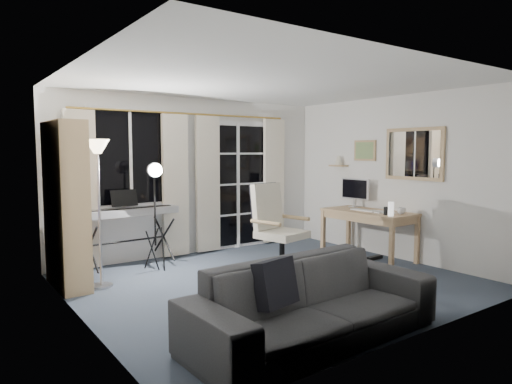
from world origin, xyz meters
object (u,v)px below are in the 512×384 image
(torchiere_lamp, at_px, (98,169))
(studio_light, at_px, (155,182))
(bookshelf, at_px, (63,210))
(sofa, at_px, (313,288))
(monitor, at_px, (355,190))
(desk, at_px, (368,217))
(mug, at_px, (401,210))
(keyboard_piano, at_px, (128,213))
(office_chair, at_px, (274,222))

(torchiere_lamp, relative_size, studio_light, 1.17)
(bookshelf, bearing_deg, sofa, -65.24)
(monitor, relative_size, sofa, 0.23)
(desk, height_order, mug, mug)
(sofa, bearing_deg, mug, 21.79)
(keyboard_piano, height_order, office_chair, office_chair)
(mug, bearing_deg, studio_light, 150.25)
(keyboard_piano, xyz_separation_m, sofa, (0.42, -3.25, -0.31))
(studio_light, bearing_deg, desk, -7.84)
(torchiere_lamp, height_order, mug, torchiere_lamp)
(keyboard_piano, bearing_deg, sofa, -85.19)
(studio_light, bearing_deg, torchiere_lamp, -143.71)
(torchiere_lamp, distance_m, sofa, 2.90)
(keyboard_piano, relative_size, sofa, 0.61)
(office_chair, xyz_separation_m, desk, (1.74, -0.04, -0.07))
(bookshelf, xyz_separation_m, desk, (4.00, -1.07, -0.29))
(bookshelf, xyz_separation_m, mug, (4.10, -1.57, -0.14))
(office_chair, relative_size, desk, 0.87)
(torchiere_lamp, height_order, office_chair, torchiere_lamp)
(office_chair, bearing_deg, bookshelf, 142.66)
(desk, xyz_separation_m, sofa, (-2.66, -1.70, -0.18))
(torchiere_lamp, relative_size, monitor, 3.35)
(torchiere_lamp, relative_size, keyboard_piano, 1.25)
(monitor, bearing_deg, torchiere_lamp, 171.82)
(studio_light, bearing_deg, monitor, 1.22)
(studio_light, height_order, sofa, studio_light)
(bookshelf, distance_m, desk, 4.15)
(keyboard_piano, bearing_deg, torchiere_lamp, -132.54)
(keyboard_piano, bearing_deg, desk, -29.21)
(mug, xyz_separation_m, sofa, (-2.76, -1.20, -0.33))
(bookshelf, height_order, studio_light, bookshelf)
(keyboard_piano, xyz_separation_m, office_chair, (1.34, -1.50, -0.05))
(torchiere_lamp, bearing_deg, desk, -13.08)
(desk, relative_size, monitor, 2.64)
(keyboard_piano, xyz_separation_m, monitor, (3.28, -1.09, 0.23))
(studio_light, relative_size, sofa, 0.64)
(bookshelf, bearing_deg, desk, -16.09)
(sofa, bearing_deg, monitor, 35.25)
(studio_light, xyz_separation_m, desk, (2.83, -1.18, -0.55))
(office_chair, distance_m, sofa, 1.99)
(studio_light, distance_m, sofa, 2.98)
(mug, bearing_deg, torchiere_lamp, 160.25)
(monitor, bearing_deg, sofa, -145.25)
(desk, bearing_deg, studio_light, 155.20)
(bookshelf, relative_size, office_chair, 1.63)
(mug, relative_size, sofa, 0.05)
(keyboard_piano, relative_size, desk, 1.02)
(desk, bearing_deg, monitor, 64.14)
(desk, relative_size, mug, 11.60)
(desk, distance_m, monitor, 0.61)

